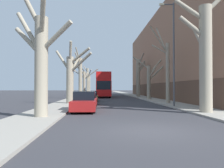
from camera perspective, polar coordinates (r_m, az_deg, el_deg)
ground_plane at (r=9.16m, az=9.75°, el=-12.00°), size 300.00×300.00×0.00m
sidewalk_left at (r=58.90m, az=-6.80°, el=-2.67°), size 2.93×120.00×0.12m
sidewalk_right at (r=59.29m, az=4.21°, el=-2.66°), size 2.93×120.00×0.12m
building_facade_right at (r=40.23m, az=17.49°, el=6.57°), size 10.08×45.50×14.09m
street_tree_left_0 at (r=13.19m, az=-18.24°, el=6.28°), size 3.93×3.87×7.06m
street_tree_left_1 at (r=23.75m, az=-10.69°, el=2.26°), size 4.18×2.89×6.59m
street_tree_left_2 at (r=35.56m, az=-8.40°, el=2.19°), size 2.17×1.90×8.16m
street_tree_left_3 at (r=46.27m, az=-7.31°, el=0.68°), size 5.84×2.71×6.06m
street_tree_left_4 at (r=58.27m, az=-6.44°, el=1.01°), size 3.11×3.67×7.65m
street_tree_left_5 at (r=69.07m, az=-6.02°, el=0.23°), size 1.67×3.99×6.71m
street_tree_right_0 at (r=16.19m, az=23.17°, el=7.47°), size 4.64×2.32×9.28m
street_tree_right_1 at (r=24.49m, az=14.08°, el=3.87°), size 2.38×2.57×8.76m
street_tree_right_2 at (r=32.48m, az=9.79°, el=1.19°), size 4.89×2.28×6.39m
street_tree_right_3 at (r=41.95m, az=6.93°, el=1.95°), size 1.74×2.58×8.19m
double_decker_bus at (r=41.98m, az=-2.31°, el=0.06°), size 2.62×11.85×4.49m
parked_car_0 at (r=16.50m, az=-7.20°, el=-4.66°), size 1.71×4.37×1.49m
parked_car_1 at (r=22.07m, az=-6.20°, el=-3.96°), size 1.74×4.44×1.28m
parked_car_2 at (r=28.98m, az=-5.49°, el=-3.24°), size 1.80×4.56×1.32m
lamp_post at (r=20.57m, az=15.62°, el=8.63°), size 1.40×0.20×9.42m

